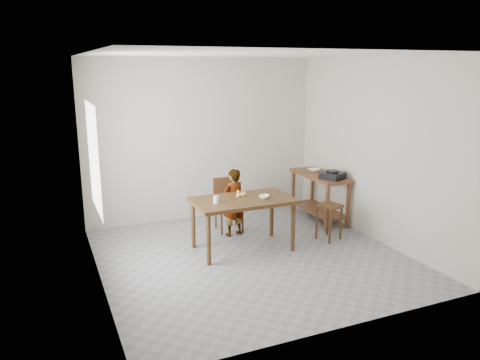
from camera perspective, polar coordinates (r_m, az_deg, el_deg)
name	(u,v)px	position (r m, az deg, el deg)	size (l,w,h in m)	color
floor	(251,258)	(6.54, 1.40, -9.48)	(4.00, 4.00, 0.04)	gray
ceiling	(253,53)	(6.02, 1.56, 15.26)	(4.00, 4.00, 0.04)	white
wall_back	(202,139)	(7.99, -4.62, 4.97)	(4.00, 0.04, 2.70)	beige
wall_front	(343,200)	(4.43, 12.48, -2.41)	(4.00, 0.04, 2.70)	beige
wall_left	(92,174)	(5.62, -17.59, 0.65)	(0.04, 4.00, 2.70)	beige
wall_right	(376,150)	(7.21, 16.26, 3.52)	(0.04, 4.00, 2.70)	beige
window_pane	(94,158)	(5.79, -17.42, 2.55)	(0.02, 1.10, 1.30)	silver
dining_table	(243,224)	(6.66, 0.34, -5.42)	(1.40, 0.80, 0.75)	#422913
prep_counter	(319,197)	(8.03, 9.64, -2.08)	(0.50, 1.20, 0.80)	#58331D
child	(233,202)	(7.17, -0.83, -2.75)	(0.38, 0.25, 1.05)	silver
dining_chair	(229,205)	(7.40, -1.37, -3.10)	(0.40, 0.40, 0.83)	#422913
stool	(329,222)	(7.20, 10.77, -5.04)	(0.31, 0.31, 0.55)	#422913
glass_tumbler	(216,200)	(6.34, -2.94, -2.41)	(0.08, 0.08, 0.10)	white
small_bowl	(264,197)	(6.58, 2.95, -2.04)	(0.14, 0.14, 0.05)	white
banana	(241,194)	(6.66, 0.15, -1.76)	(0.17, 0.12, 0.06)	gold
serving_bowl	(314,170)	(8.11, 9.00, 1.20)	(0.19, 0.19, 0.05)	white
gas_burner	(333,175)	(7.63, 11.22, 0.55)	(0.32, 0.32, 0.11)	black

